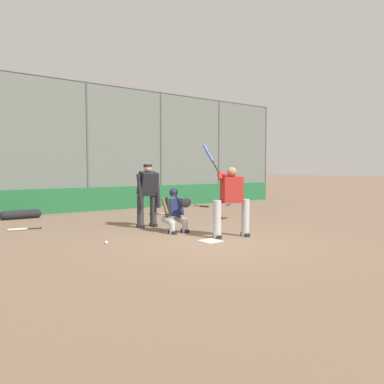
# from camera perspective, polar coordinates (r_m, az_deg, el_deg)

# --- Properties ---
(ground_plane) EXTENTS (160.00, 160.00, 0.00)m
(ground_plane) POSITION_cam_1_polar(r_m,az_deg,el_deg) (8.48, 2.84, -7.49)
(ground_plane) COLOR #7A604C
(home_plate_marker) EXTENTS (0.43, 0.43, 0.01)m
(home_plate_marker) POSITION_cam_1_polar(r_m,az_deg,el_deg) (8.48, 2.84, -7.45)
(home_plate_marker) COLOR white
(home_plate_marker) RESTS_ON ground_plane
(backstop_fence) EXTENTS (19.84, 0.08, 4.95)m
(backstop_fence) POSITION_cam_1_polar(r_m,az_deg,el_deg) (14.99, -15.68, 7.01)
(backstop_fence) COLOR #515651
(backstop_fence) RESTS_ON ground_plane
(padding_wall) EXTENTS (19.36, 0.18, 0.90)m
(padding_wall) POSITION_cam_1_polar(r_m,az_deg,el_deg) (14.91, -15.41, -1.10)
(padding_wall) COLOR #236638
(padding_wall) RESTS_ON ground_plane
(batter_at_plate) EXTENTS (0.91, 0.82, 2.21)m
(batter_at_plate) POSITION_cam_1_polar(r_m,az_deg,el_deg) (8.88, 5.99, -1.09)
(batter_at_plate) COLOR #B7B7BC
(batter_at_plate) RESTS_ON ground_plane
(catcher_behind_plate) EXTENTS (0.59, 0.69, 1.13)m
(catcher_behind_plate) POSITION_cam_1_polar(r_m,az_deg,el_deg) (9.55, -2.55, -2.70)
(catcher_behind_plate) COLOR #B7B7BC
(catcher_behind_plate) RESTS_ON ground_plane
(umpire_home) EXTENTS (0.72, 0.43, 1.76)m
(umpire_home) POSITION_cam_1_polar(r_m,az_deg,el_deg) (10.41, -6.78, -0.19)
(umpire_home) COLOR #333333
(umpire_home) RESTS_ON ground_plane
(spare_bat_near_backstop) EXTENTS (0.23, 0.80, 0.07)m
(spare_bat_near_backstop) POSITION_cam_1_polar(r_m,az_deg,el_deg) (15.96, 1.74, -2.19)
(spare_bat_near_backstop) COLOR black
(spare_bat_near_backstop) RESTS_ON ground_plane
(spare_bat_by_padding) EXTENTS (0.73, 0.44, 0.07)m
(spare_bat_by_padding) POSITION_cam_1_polar(r_m,az_deg,el_deg) (13.33, -4.32, -3.33)
(spare_bat_by_padding) COLOR black
(spare_bat_by_padding) RESTS_ON ground_plane
(spare_bat_third_base_side) EXTENTS (0.70, 0.52, 0.07)m
(spare_bat_third_base_side) POSITION_cam_1_polar(r_m,az_deg,el_deg) (16.91, 5.70, -1.88)
(spare_bat_third_base_side) COLOR black
(spare_bat_third_base_side) RESTS_ON ground_plane
(spare_bat_first_base_side) EXTENTS (0.82, 0.20, 0.07)m
(spare_bat_first_base_side) POSITION_cam_1_polar(r_m,az_deg,el_deg) (10.88, -24.70, -5.18)
(spare_bat_first_base_side) COLOR black
(spare_bat_first_base_side) RESTS_ON ground_plane
(fielding_glove_on_dirt) EXTENTS (0.34, 0.26, 0.12)m
(fielding_glove_on_dirt) POSITION_cam_1_polar(r_m,az_deg,el_deg) (12.29, 4.77, -3.78)
(fielding_glove_on_dirt) COLOR brown
(fielding_glove_on_dirt) RESTS_ON ground_plane
(baseball_loose) EXTENTS (0.07, 0.07, 0.07)m
(baseball_loose) POSITION_cam_1_polar(r_m,az_deg,el_deg) (8.34, -12.95, -7.51)
(baseball_loose) COLOR white
(baseball_loose) RESTS_ON ground_plane
(equipment_bag_dugout_side) EXTENTS (1.28, 0.29, 0.29)m
(equipment_bag_dugout_side) POSITION_cam_1_polar(r_m,az_deg,el_deg) (13.37, -24.63, -3.13)
(equipment_bag_dugout_side) COLOR black
(equipment_bag_dugout_side) RESTS_ON ground_plane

